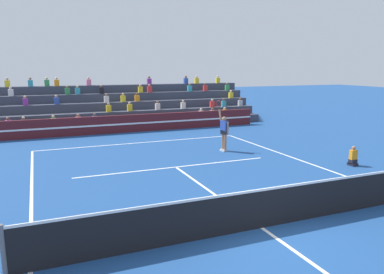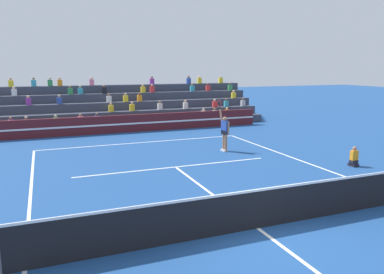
% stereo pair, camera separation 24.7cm
% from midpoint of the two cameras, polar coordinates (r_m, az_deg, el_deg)
% --- Properties ---
extents(ground_plane, '(120.00, 120.00, 0.00)m').
position_cam_midpoint_polar(ground_plane, '(10.07, 9.86, -13.48)').
color(ground_plane, navy).
extents(court_lines, '(11.10, 23.90, 0.01)m').
position_cam_midpoint_polar(court_lines, '(10.06, 9.86, -13.46)').
color(court_lines, white).
rests_on(court_lines, ground).
extents(tennis_net, '(12.00, 0.10, 1.10)m').
position_cam_midpoint_polar(tennis_net, '(9.86, 9.96, -10.59)').
color(tennis_net, slate).
rests_on(tennis_net, ground).
extents(sponsor_banner_wall, '(18.00, 0.26, 1.10)m').
position_cam_midpoint_polar(sponsor_banner_wall, '(23.99, -10.29, 2.01)').
color(sponsor_banner_wall, '#51191E').
rests_on(sponsor_banner_wall, ground).
extents(bleacher_stand, '(20.61, 4.75, 3.38)m').
position_cam_midpoint_polar(bleacher_stand, '(27.62, -12.04, 4.05)').
color(bleacher_stand, '#383D4C').
rests_on(bleacher_stand, ground).
extents(ball_kid_courtside, '(0.30, 0.36, 0.84)m').
position_cam_midpoint_polar(ball_kid_courtside, '(17.03, 22.96, -2.95)').
color(ball_kid_courtside, black).
rests_on(ball_kid_courtside, ground).
extents(tennis_player, '(0.35, 0.85, 2.50)m').
position_cam_midpoint_polar(tennis_player, '(18.31, 4.51, 0.88)').
color(tennis_player, '#9E7051').
rests_on(tennis_player, ground).
extents(tennis_ball, '(0.07, 0.07, 0.07)m').
position_cam_midpoint_polar(tennis_ball, '(12.62, 8.16, -8.19)').
color(tennis_ball, '#C6DB33').
rests_on(tennis_ball, ground).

